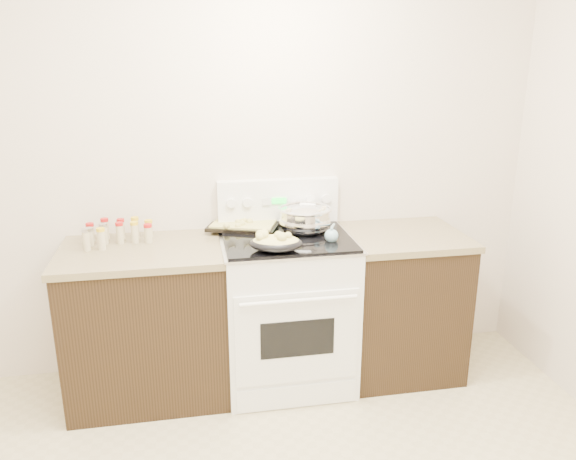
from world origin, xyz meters
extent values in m
cube|color=beige|center=(0.00, 1.77, 1.35)|extent=(4.00, 0.05, 2.70)
cube|color=black|center=(-0.48, 1.43, 0.44)|extent=(0.90, 0.64, 0.88)
cube|color=brown|center=(-0.48, 1.43, 0.90)|extent=(0.93, 0.67, 0.04)
cube|color=black|center=(1.08, 1.43, 0.44)|extent=(0.70, 0.64, 0.88)
cube|color=brown|center=(1.08, 1.43, 0.90)|extent=(0.73, 0.67, 0.04)
cube|color=white|center=(0.35, 1.42, 0.46)|extent=(0.76, 0.66, 0.92)
cube|color=white|center=(0.35, 1.08, 0.45)|extent=(0.70, 0.01, 0.55)
cube|color=black|center=(0.35, 1.08, 0.46)|extent=(0.42, 0.01, 0.22)
cylinder|color=white|center=(0.35, 1.04, 0.70)|extent=(0.65, 0.02, 0.02)
cube|color=white|center=(0.35, 1.09, 0.08)|extent=(0.70, 0.01, 0.14)
cube|color=silver|center=(0.35, 1.42, 0.93)|extent=(0.78, 0.68, 0.01)
cube|color=black|center=(0.35, 1.42, 0.94)|extent=(0.74, 0.64, 0.01)
cube|color=white|center=(0.35, 1.72, 1.08)|extent=(0.76, 0.07, 0.28)
cylinder|color=white|center=(0.05, 1.67, 1.10)|extent=(0.06, 0.02, 0.06)
cylinder|color=white|center=(0.15, 1.67, 1.10)|extent=(0.06, 0.02, 0.06)
cylinder|color=white|center=(0.55, 1.67, 1.10)|extent=(0.06, 0.02, 0.06)
cylinder|color=white|center=(0.65, 1.67, 1.10)|extent=(0.06, 0.02, 0.06)
cube|color=#19E533|center=(0.35, 1.67, 1.10)|extent=(0.09, 0.00, 0.04)
cube|color=silver|center=(0.27, 1.67, 1.10)|extent=(0.05, 0.00, 0.05)
cube|color=silver|center=(0.43, 1.67, 1.10)|extent=(0.05, 0.00, 0.05)
ellipsoid|color=silver|center=(0.48, 1.51, 1.01)|extent=(0.41, 0.41, 0.19)
cylinder|color=silver|center=(0.48, 1.51, 0.95)|extent=(0.17, 0.17, 0.01)
torus|color=silver|center=(0.48, 1.51, 1.08)|extent=(0.32, 0.32, 0.02)
cylinder|color=silver|center=(0.48, 1.51, 1.03)|extent=(0.30, 0.30, 0.11)
cylinder|color=brown|center=(0.48, 1.51, 1.07)|extent=(0.28, 0.28, 0.00)
cube|color=beige|center=(0.52, 1.52, 1.08)|extent=(0.03, 0.03, 0.02)
cube|color=beige|center=(0.38, 1.50, 1.08)|extent=(0.04, 0.04, 0.03)
cube|color=beige|center=(0.58, 1.49, 1.08)|extent=(0.03, 0.03, 0.02)
cube|color=beige|center=(0.45, 1.54, 1.08)|extent=(0.04, 0.04, 0.03)
cube|color=beige|center=(0.55, 1.46, 1.08)|extent=(0.03, 0.03, 0.02)
cube|color=beige|center=(0.50, 1.52, 1.08)|extent=(0.03, 0.03, 0.02)
cube|color=beige|center=(0.45, 1.48, 1.08)|extent=(0.04, 0.04, 0.03)
cube|color=beige|center=(0.60, 1.52, 1.08)|extent=(0.03, 0.03, 0.02)
cube|color=beige|center=(0.52, 1.55, 1.08)|extent=(0.04, 0.04, 0.02)
cube|color=beige|center=(0.48, 1.55, 1.08)|extent=(0.04, 0.04, 0.03)
ellipsoid|color=black|center=(0.25, 1.19, 0.98)|extent=(0.32, 0.25, 0.08)
ellipsoid|color=#D9CF73|center=(0.25, 1.19, 1.00)|extent=(0.29, 0.23, 0.06)
sphere|color=#D9CF73|center=(0.18, 1.19, 1.03)|extent=(0.05, 0.05, 0.05)
sphere|color=#D9CF73|center=(0.16, 1.18, 1.03)|extent=(0.04, 0.04, 0.04)
sphere|color=#D9CF73|center=(0.27, 1.15, 1.03)|extent=(0.05, 0.05, 0.05)
sphere|color=#D9CF73|center=(0.19, 1.24, 1.03)|extent=(0.05, 0.05, 0.05)
sphere|color=#D9CF73|center=(0.18, 1.20, 1.03)|extent=(0.05, 0.05, 0.05)
sphere|color=#D9CF73|center=(0.17, 1.22, 1.03)|extent=(0.05, 0.05, 0.05)
sphere|color=#D9CF73|center=(0.26, 1.19, 1.03)|extent=(0.05, 0.05, 0.05)
sphere|color=#D9CF73|center=(0.31, 1.18, 1.03)|extent=(0.04, 0.04, 0.04)
cube|color=black|center=(0.13, 1.66, 0.95)|extent=(0.50, 0.42, 0.02)
cube|color=#D9CF73|center=(0.13, 1.66, 0.97)|extent=(0.44, 0.37, 0.02)
sphere|color=#D9CF73|center=(0.01, 1.58, 0.98)|extent=(0.04, 0.04, 0.04)
sphere|color=#D9CF73|center=(0.09, 1.67, 0.98)|extent=(0.03, 0.03, 0.03)
sphere|color=#D9CF73|center=(0.23, 1.70, 0.98)|extent=(0.03, 0.03, 0.03)
sphere|color=#D9CF73|center=(0.08, 1.58, 0.98)|extent=(0.04, 0.04, 0.04)
sphere|color=#D9CF73|center=(0.21, 1.74, 0.98)|extent=(0.05, 0.05, 0.05)
sphere|color=#D9CF73|center=(0.11, 1.72, 0.98)|extent=(0.03, 0.03, 0.03)
sphere|color=#D9CF73|center=(0.11, 1.61, 0.98)|extent=(0.04, 0.04, 0.04)
sphere|color=#D9CF73|center=(0.12, 1.68, 0.98)|extent=(0.03, 0.03, 0.03)
sphere|color=#D9CF73|center=(0.13, 1.68, 0.98)|extent=(0.03, 0.03, 0.03)
sphere|color=#D9CF73|center=(0.16, 1.65, 0.98)|extent=(0.04, 0.04, 0.04)
cylinder|color=tan|center=(0.24, 1.41, 0.95)|extent=(0.07, 0.27, 0.01)
sphere|color=tan|center=(0.22, 1.30, 0.96)|extent=(0.04, 0.04, 0.04)
sphere|color=#80ACBF|center=(0.59, 1.30, 0.97)|extent=(0.08, 0.08, 0.08)
cylinder|color=#80ACBF|center=(0.62, 1.40, 1.00)|extent=(0.10, 0.25, 0.07)
cylinder|color=#BFB28C|center=(-0.78, 1.63, 0.96)|extent=(0.04, 0.04, 0.09)
cylinder|color=#B21414|center=(-0.78, 1.63, 1.02)|extent=(0.05, 0.05, 0.02)
cylinder|color=#BFB28C|center=(-0.70, 1.64, 0.98)|extent=(0.04, 0.04, 0.11)
cylinder|color=#B21414|center=(-0.70, 1.64, 1.04)|extent=(0.05, 0.05, 0.02)
cylinder|color=#BFB28C|center=(-0.61, 1.63, 0.97)|extent=(0.04, 0.04, 0.10)
cylinder|color=#B21414|center=(-0.61, 1.63, 1.03)|extent=(0.04, 0.04, 0.02)
cylinder|color=#BFB28C|center=(-0.52, 1.63, 0.98)|extent=(0.04, 0.04, 0.11)
cylinder|color=gold|center=(-0.52, 1.63, 1.04)|extent=(0.05, 0.05, 0.02)
cylinder|color=#BFB28C|center=(-0.45, 1.64, 0.96)|extent=(0.04, 0.04, 0.09)
cylinder|color=gold|center=(-0.45, 1.64, 1.02)|extent=(0.05, 0.05, 0.02)
cylinder|color=#BFB28C|center=(-0.77, 1.54, 0.96)|extent=(0.05, 0.05, 0.09)
cylinder|color=#B2B2B7|center=(-0.77, 1.54, 1.02)|extent=(0.05, 0.05, 0.02)
cylinder|color=#BFB28C|center=(-0.69, 1.55, 0.97)|extent=(0.04, 0.04, 0.11)
cylinder|color=#B2B2B7|center=(-0.69, 1.55, 1.03)|extent=(0.05, 0.05, 0.02)
cylinder|color=#BFB28C|center=(-0.61, 1.55, 0.97)|extent=(0.04, 0.04, 0.11)
cylinder|color=#B21414|center=(-0.61, 1.55, 1.04)|extent=(0.04, 0.04, 0.02)
cylinder|color=#BFB28C|center=(-0.52, 1.54, 0.97)|extent=(0.04, 0.04, 0.11)
cylinder|color=gold|center=(-0.52, 1.54, 1.04)|extent=(0.05, 0.05, 0.02)
cylinder|color=#BFB28C|center=(-0.45, 1.53, 0.97)|extent=(0.05, 0.05, 0.09)
cylinder|color=#B21414|center=(-0.45, 1.53, 1.02)|extent=(0.05, 0.05, 0.02)
cylinder|color=#BFB28C|center=(-0.78, 1.45, 0.97)|extent=(0.04, 0.04, 0.11)
cylinder|color=#B2B2B7|center=(-0.78, 1.45, 1.04)|extent=(0.04, 0.04, 0.02)
cylinder|color=#BFB28C|center=(-0.70, 1.45, 0.97)|extent=(0.04, 0.04, 0.11)
cylinder|color=gold|center=(-0.70, 1.45, 1.04)|extent=(0.05, 0.05, 0.02)
camera|label=1|loc=(-0.21, -1.67, 1.96)|focal=35.00mm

